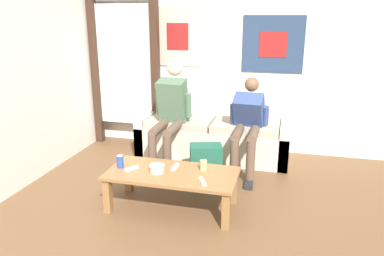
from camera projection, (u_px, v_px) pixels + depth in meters
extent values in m
plane|color=brown|center=(176.00, 256.00, 2.93)|extent=(18.00, 18.00, 0.00)
cube|color=silver|center=(232.00, 56.00, 4.97)|extent=(10.00, 0.05, 2.55)
cube|color=beige|center=(178.00, 37.00, 5.04)|extent=(0.68, 0.01, 0.79)
cube|color=maroon|center=(178.00, 37.00, 5.04)|extent=(0.30, 0.01, 0.36)
cube|color=navy|center=(273.00, 44.00, 4.76)|extent=(0.78, 0.01, 0.72)
cube|color=maroon|center=(273.00, 44.00, 4.76)|extent=(0.35, 0.01, 0.32)
cube|color=#382319|center=(96.00, 72.00, 5.29)|extent=(0.10, 0.10, 2.05)
cube|color=#382319|center=(156.00, 75.00, 5.07)|extent=(0.10, 0.10, 2.05)
cube|color=silver|center=(125.00, 66.00, 5.17)|extent=(0.82, 0.02, 1.64)
cube|color=beige|center=(218.00, 121.00, 5.18)|extent=(1.95, 0.13, 0.79)
cube|color=beige|center=(212.00, 143.00, 4.90)|extent=(1.95, 0.61, 0.40)
cube|color=beige|center=(147.00, 133.00, 5.10)|extent=(0.12, 0.61, 0.52)
cube|color=beige|center=(284.00, 144.00, 4.66)|extent=(0.12, 0.61, 0.52)
cube|color=#B2A38E|center=(181.00, 122.00, 4.92)|extent=(0.83, 0.57, 0.10)
cube|color=#B2A38E|center=(246.00, 127.00, 4.72)|extent=(0.83, 0.57, 0.10)
cube|color=olive|center=(172.00, 174.00, 3.57)|extent=(1.24, 0.59, 0.03)
cube|color=olive|center=(129.00, 175.00, 3.98)|extent=(0.07, 0.07, 0.34)
cube|color=olive|center=(234.00, 187.00, 3.71)|extent=(0.07, 0.07, 0.34)
cube|color=olive|center=(108.00, 196.00, 3.53)|extent=(0.07, 0.07, 0.34)
cube|color=olive|center=(226.00, 211.00, 3.26)|extent=(0.07, 0.07, 0.34)
cylinder|color=brown|center=(159.00, 128.00, 4.49)|extent=(0.11, 0.48, 0.11)
cylinder|color=brown|center=(152.00, 153.00, 4.34)|extent=(0.10, 0.10, 0.48)
cube|color=#232328|center=(151.00, 175.00, 4.35)|extent=(0.11, 0.25, 0.05)
cylinder|color=brown|center=(173.00, 129.00, 4.45)|extent=(0.11, 0.48, 0.11)
cylinder|color=brown|center=(167.00, 155.00, 4.30)|extent=(0.10, 0.10, 0.48)
cube|color=#232328|center=(166.00, 176.00, 4.31)|extent=(0.11, 0.25, 0.05)
cube|color=#4C6B51|center=(173.00, 101.00, 4.67)|extent=(0.36, 0.36, 0.58)
sphere|color=beige|center=(175.00, 68.00, 4.64)|extent=(0.20, 0.20, 0.20)
cylinder|color=#4C6B51|center=(159.00, 104.00, 4.74)|extent=(0.08, 0.11, 0.31)
cylinder|color=#4C6B51|center=(188.00, 106.00, 4.64)|extent=(0.08, 0.11, 0.31)
cylinder|color=brown|center=(238.00, 133.00, 4.29)|extent=(0.11, 0.43, 0.11)
cylinder|color=brown|center=(234.00, 160.00, 4.16)|extent=(0.10, 0.10, 0.48)
cube|color=#232328|center=(233.00, 182.00, 4.17)|extent=(0.11, 0.25, 0.05)
cylinder|color=brown|center=(253.00, 135.00, 4.25)|extent=(0.11, 0.43, 0.11)
cylinder|color=brown|center=(250.00, 161.00, 4.12)|extent=(0.10, 0.10, 0.48)
cube|color=#232328|center=(249.00, 184.00, 4.12)|extent=(0.11, 0.25, 0.05)
cube|color=#33477F|center=(249.00, 111.00, 4.51)|extent=(0.38, 0.43, 0.48)
sphere|color=brown|center=(252.00, 85.00, 4.58)|extent=(0.18, 0.18, 0.18)
cylinder|color=#33477F|center=(233.00, 113.00, 4.59)|extent=(0.08, 0.14, 0.25)
cylinder|color=#33477F|center=(265.00, 116.00, 4.50)|extent=(0.08, 0.14, 0.25)
cube|color=#1E5642|center=(206.00, 163.00, 4.22)|extent=(0.40, 0.32, 0.42)
cube|color=#1E5642|center=(207.00, 174.00, 4.15)|extent=(0.26, 0.15, 0.19)
cylinder|color=#B7B2A8|center=(157.00, 169.00, 3.55)|extent=(0.14, 0.14, 0.07)
torus|color=#B7B2A8|center=(157.00, 166.00, 3.54)|extent=(0.15, 0.15, 0.02)
cylinder|color=tan|center=(203.00, 165.00, 3.59)|extent=(0.07, 0.07, 0.10)
cylinder|color=black|center=(203.00, 160.00, 3.57)|extent=(0.00, 0.00, 0.01)
cylinder|color=#28479E|center=(120.00, 162.00, 3.66)|extent=(0.07, 0.07, 0.12)
cylinder|color=silver|center=(120.00, 156.00, 3.64)|extent=(0.06, 0.06, 0.00)
cube|color=white|center=(202.00, 181.00, 3.34)|extent=(0.10, 0.14, 0.02)
cylinder|color=#333842|center=(201.00, 178.00, 3.37)|extent=(0.01, 0.01, 0.00)
cube|color=white|center=(132.00, 168.00, 3.62)|extent=(0.10, 0.14, 0.02)
cylinder|color=#333842|center=(134.00, 166.00, 3.63)|extent=(0.01, 0.01, 0.00)
cube|color=white|center=(175.00, 167.00, 3.66)|extent=(0.04, 0.15, 0.02)
cylinder|color=#333842|center=(176.00, 164.00, 3.68)|extent=(0.01, 0.01, 0.00)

